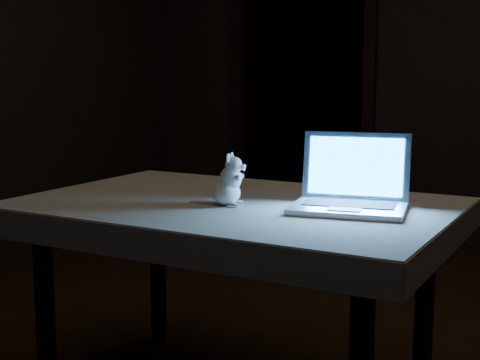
% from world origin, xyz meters
% --- Properties ---
extents(back_wall, '(4.50, 0.04, 2.60)m').
position_xyz_m(back_wall, '(0.00, 2.50, 1.30)').
color(back_wall, black).
rests_on(back_wall, ground).
extents(doorway, '(1.06, 0.36, 2.13)m').
position_xyz_m(doorway, '(-1.10, 2.50, 1.06)').
color(doorway, black).
rests_on(doorway, back_wall).
extents(table, '(1.32, 0.89, 0.69)m').
position_xyz_m(table, '(-0.30, -0.17, 0.34)').
color(table, black).
rests_on(table, floor).
extents(tablecloth, '(1.41, 0.96, 0.09)m').
position_xyz_m(tablecloth, '(-0.22, -0.16, 0.65)').
color(tablecloth, beige).
rests_on(tablecloth, table).
extents(laptop, '(0.38, 0.35, 0.23)m').
position_xyz_m(laptop, '(0.08, -0.17, 0.81)').
color(laptop, silver).
rests_on(laptop, tablecloth).
extents(plush_mouse, '(0.13, 0.13, 0.17)m').
position_xyz_m(plush_mouse, '(-0.30, -0.24, 0.78)').
color(plush_mouse, white).
rests_on(plush_mouse, tablecloth).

